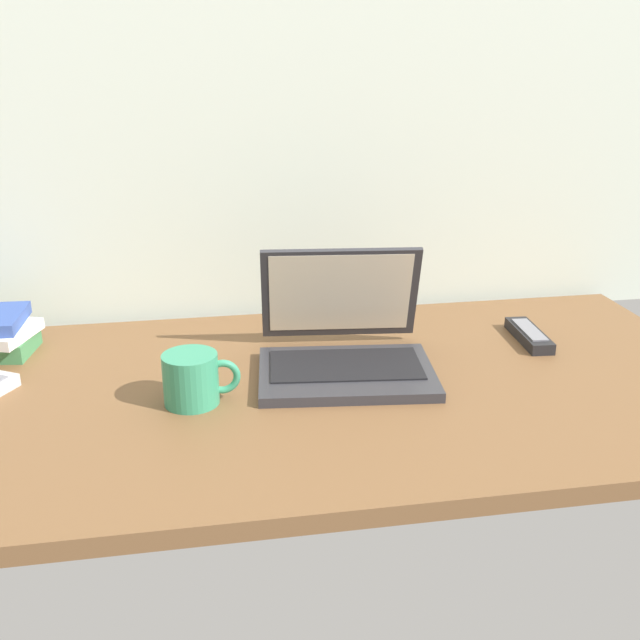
% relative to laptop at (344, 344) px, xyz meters
% --- Properties ---
extents(desk, '(1.60, 0.76, 0.03)m').
position_rel_laptop_xyz_m(desk, '(-0.11, -0.06, -0.06)').
color(desk, brown).
rests_on(desk, ground).
extents(laptop, '(0.33, 0.32, 0.21)m').
position_rel_laptop_xyz_m(laptop, '(0.00, 0.00, 0.00)').
color(laptop, '#2D2D33').
rests_on(laptop, desk).
extents(coffee_mug, '(0.13, 0.09, 0.09)m').
position_rel_laptop_xyz_m(coffee_mug, '(-0.28, -0.10, -0.00)').
color(coffee_mug, '#338C66').
rests_on(coffee_mug, desk).
extents(remote_control_far, '(0.06, 0.16, 0.02)m').
position_rel_laptop_xyz_m(remote_control_far, '(0.39, 0.06, -0.03)').
color(remote_control_far, black).
rests_on(remote_control_far, desk).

